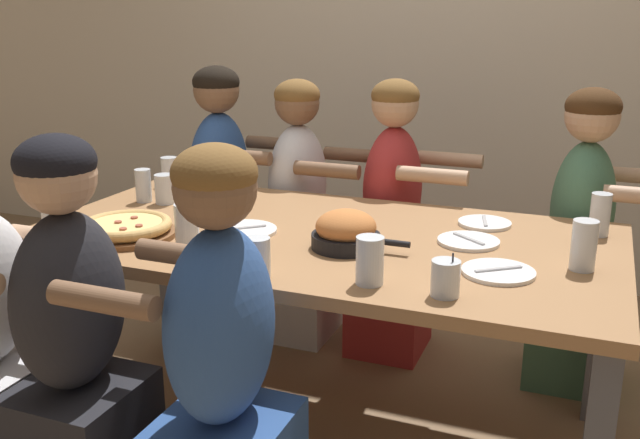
# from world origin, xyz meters

# --- Properties ---
(ground_plane) EXTENTS (18.00, 18.00, 0.00)m
(ground_plane) POSITION_xyz_m (0.00, 0.00, 0.00)
(ground_plane) COLOR #896B4C
(ground_plane) RESTS_ON ground
(dining_table) EXTENTS (1.95, 1.02, 0.75)m
(dining_table) POSITION_xyz_m (0.00, 0.00, 0.68)
(dining_table) COLOR #996B42
(dining_table) RESTS_ON ground
(pizza_board_main) EXTENTS (0.33, 0.33, 0.06)m
(pizza_board_main) POSITION_xyz_m (-0.58, -0.27, 0.78)
(pizza_board_main) COLOR brown
(pizza_board_main) RESTS_ON dining_table
(skillet_bowl) EXTENTS (0.32, 0.22, 0.12)m
(skillet_bowl) POSITION_xyz_m (0.13, -0.11, 0.80)
(skillet_bowl) COLOR black
(skillet_bowl) RESTS_ON dining_table
(empty_plate_a) EXTENTS (0.21, 0.21, 0.02)m
(empty_plate_a) POSITION_xyz_m (0.61, -0.17, 0.76)
(empty_plate_a) COLOR white
(empty_plate_a) RESTS_ON dining_table
(empty_plate_b) EXTENTS (0.18, 0.18, 0.02)m
(empty_plate_b) POSITION_xyz_m (0.50, 0.31, 0.76)
(empty_plate_b) COLOR white
(empty_plate_b) RESTS_ON dining_table
(empty_plate_c) EXTENTS (0.20, 0.20, 0.02)m
(empty_plate_c) POSITION_xyz_m (0.48, 0.08, 0.76)
(empty_plate_c) COLOR white
(empty_plate_c) RESTS_ON dining_table
(empty_plate_d) EXTENTS (0.23, 0.23, 0.02)m
(empty_plate_d) POSITION_xyz_m (-0.25, -0.08, 0.76)
(empty_plate_d) COLOR white
(empty_plate_d) RESTS_ON dining_table
(cocktail_glass_blue) EXTENTS (0.08, 0.08, 0.12)m
(cocktail_glass_blue) POSITION_xyz_m (0.51, -0.38, 0.80)
(cocktail_glass_blue) COLOR silver
(cocktail_glass_blue) RESTS_ON dining_table
(drinking_glass_a) EXTENTS (0.06, 0.06, 0.13)m
(drinking_glass_a) POSITION_xyz_m (-0.80, 0.14, 0.81)
(drinking_glass_a) COLOR silver
(drinking_glass_a) RESTS_ON dining_table
(drinking_glass_b) EXTENTS (0.07, 0.07, 0.11)m
(drinking_glass_b) POSITION_xyz_m (-0.02, -0.43, 0.80)
(drinking_glass_b) COLOR silver
(drinking_glass_b) RESTS_ON dining_table
(drinking_glass_c) EXTENTS (0.06, 0.06, 0.14)m
(drinking_glass_c) POSITION_xyz_m (-0.82, -0.35, 0.81)
(drinking_glass_c) COLOR silver
(drinking_glass_c) RESTS_ON dining_table
(drinking_glass_d) EXTENTS (0.07, 0.07, 0.14)m
(drinking_glass_d) POSITION_xyz_m (0.87, 0.33, 0.82)
(drinking_glass_d) COLOR silver
(drinking_glass_d) RESTS_ON dining_table
(drinking_glass_e) EXTENTS (0.08, 0.08, 0.15)m
(drinking_glass_e) POSITION_xyz_m (-0.33, -0.30, 0.82)
(drinking_glass_e) COLOR silver
(drinking_glass_e) RESTS_ON dining_table
(drinking_glass_f) EXTENTS (0.07, 0.07, 0.12)m
(drinking_glass_f) POSITION_xyz_m (-0.85, 0.40, 0.81)
(drinking_glass_f) COLOR silver
(drinking_glass_f) RESTS_ON dining_table
(drinking_glass_g) EXTENTS (0.07, 0.07, 0.15)m
(drinking_glass_g) POSITION_xyz_m (0.83, -0.04, 0.82)
(drinking_glass_g) COLOR silver
(drinking_glass_g) RESTS_ON dining_table
(drinking_glass_h) EXTENTS (0.08, 0.08, 0.13)m
(drinking_glass_h) POSITION_xyz_m (0.29, -0.37, 0.81)
(drinking_glass_h) COLOR silver
(drinking_glass_h) RESTS_ON dining_table
(drinking_glass_i) EXTENTS (0.07, 0.07, 0.11)m
(drinking_glass_i) POSITION_xyz_m (-0.71, 0.14, 0.80)
(drinking_glass_i) COLOR silver
(drinking_glass_i) RESTS_ON dining_table
(diner_far_left) EXTENTS (0.51, 0.40, 1.24)m
(diner_far_left) POSITION_xyz_m (-0.79, 0.73, 0.58)
(diner_far_left) COLOR #2D5193
(diner_far_left) RESTS_ON ground
(diner_near_midleft) EXTENTS (0.51, 0.40, 1.18)m
(diner_near_midleft) POSITION_xyz_m (-0.44, -0.73, 0.55)
(diner_near_midleft) COLOR #232328
(diner_near_midleft) RESTS_ON ground
(diner_far_center) EXTENTS (0.51, 0.40, 1.21)m
(diner_far_center) POSITION_xyz_m (0.05, 0.73, 0.56)
(diner_far_center) COLOR #B22D2D
(diner_far_center) RESTS_ON ground
(diner_far_right) EXTENTS (0.51, 0.40, 1.20)m
(diner_far_right) POSITION_xyz_m (0.81, 0.73, 0.56)
(diner_far_right) COLOR #477556
(diner_far_right) RESTS_ON ground
(diner_far_midleft) EXTENTS (0.51, 0.40, 1.19)m
(diner_far_midleft) POSITION_xyz_m (-0.39, 0.73, 0.55)
(diner_far_midleft) COLOR silver
(diner_far_midleft) RESTS_ON ground
(diner_near_center) EXTENTS (0.51, 0.40, 1.18)m
(diner_near_center) POSITION_xyz_m (0.03, -0.73, 0.55)
(diner_near_center) COLOR #2D5193
(diner_near_center) RESTS_ON ground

